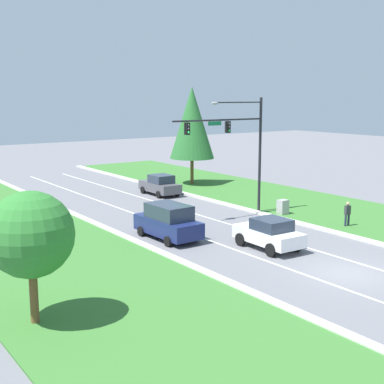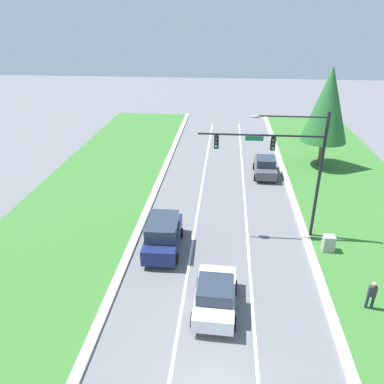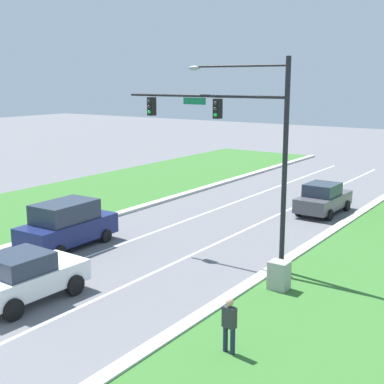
# 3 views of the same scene
# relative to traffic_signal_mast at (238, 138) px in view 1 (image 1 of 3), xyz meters

# --- Properties ---
(ground_plane) EXTENTS (160.00, 160.00, 0.00)m
(ground_plane) POSITION_rel_traffic_signal_mast_xyz_m (-3.88, -12.91, -5.57)
(ground_plane) COLOR slate
(curb_strip_left) EXTENTS (0.50, 90.00, 0.15)m
(curb_strip_left) POSITION_rel_traffic_signal_mast_xyz_m (-9.53, -12.91, -5.50)
(curb_strip_left) COLOR beige
(curb_strip_left) RESTS_ON ground_plane
(grass_verge_left) EXTENTS (10.00, 90.00, 0.08)m
(grass_verge_left) POSITION_rel_traffic_signal_mast_xyz_m (-14.78, -12.91, -5.53)
(grass_verge_left) COLOR #38702D
(grass_verge_left) RESTS_ON ground_plane
(lane_stripe_inner_left) EXTENTS (0.14, 81.00, 0.01)m
(lane_stripe_inner_left) POSITION_rel_traffic_signal_mast_xyz_m (-5.68, -12.91, -5.57)
(lane_stripe_inner_left) COLOR white
(lane_stripe_inner_left) RESTS_ON ground_plane
(lane_stripe_inner_right) EXTENTS (0.14, 81.00, 0.01)m
(lane_stripe_inner_right) POSITION_rel_traffic_signal_mast_xyz_m (-2.08, -12.91, -5.57)
(lane_stripe_inner_right) COLOR white
(lane_stripe_inner_right) RESTS_ON ground_plane
(traffic_signal_mast) EXTENTS (7.72, 0.41, 8.41)m
(traffic_signal_mast) POSITION_rel_traffic_signal_mast_xyz_m (0.00, 0.00, 0.00)
(traffic_signal_mast) COLOR black
(traffic_signal_mast) RESTS_ON ground_plane
(navy_suv) EXTENTS (2.28, 4.78, 2.13)m
(navy_suv) POSITION_rel_traffic_signal_mast_xyz_m (-7.46, -2.45, -4.51)
(navy_suv) COLOR navy
(navy_suv) RESTS_ON ground_plane
(white_sedan) EXTENTS (2.24, 4.24, 1.76)m
(white_sedan) POSITION_rel_traffic_signal_mast_xyz_m (-3.99, -7.54, -4.68)
(white_sedan) COLOR white
(white_sedan) RESTS_ON ground_plane
(graphite_sedan) EXTENTS (2.12, 4.42, 1.78)m
(graphite_sedan) POSITION_rel_traffic_signal_mast_xyz_m (-0.09, 10.25, -4.70)
(graphite_sedan) COLOR #4C4C51
(graphite_sedan) RESTS_ON ground_plane
(utility_cabinet) EXTENTS (0.70, 0.60, 1.12)m
(utility_cabinet) POSITION_rel_traffic_signal_mast_xyz_m (2.86, -1.76, -5.01)
(utility_cabinet) COLOR #9E9E99
(utility_cabinet) RESTS_ON ground_plane
(pedestrian) EXTENTS (0.41, 0.27, 1.69)m
(pedestrian) POSITION_rel_traffic_signal_mast_xyz_m (3.74, -6.79, -4.64)
(pedestrian) COLOR #232842
(pedestrian) RESTS_ON ground_plane
(conifer_near_right_tree) EXTENTS (4.27, 4.27, 9.42)m
(conifer_near_right_tree) POSITION_rel_traffic_signal_mast_xyz_m (5.38, 13.16, 0.42)
(conifer_near_right_tree) COLOR brown
(conifer_near_right_tree) RESTS_ON ground_plane
(oak_near_left_tree) EXTENTS (3.24, 3.24, 5.11)m
(oak_near_left_tree) POSITION_rel_traffic_signal_mast_xyz_m (-18.24, -9.88, -2.10)
(oak_near_left_tree) COLOR brown
(oak_near_left_tree) RESTS_ON ground_plane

